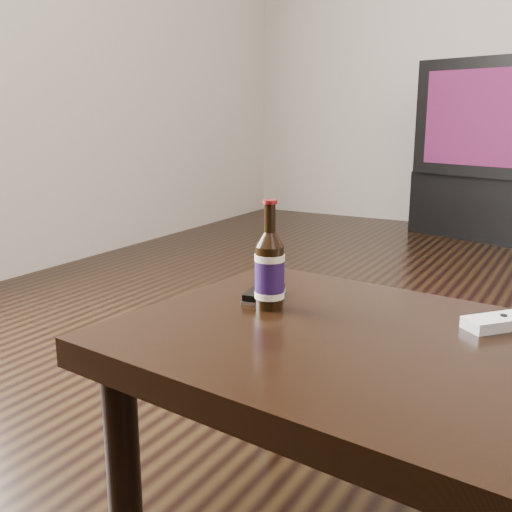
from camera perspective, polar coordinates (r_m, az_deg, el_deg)
The scene contains 6 objects.
tv_stand at distance 4.05m, azimuth 22.17°, elevation 4.42°, with size 0.99×0.49×0.39m, color black.
tv at distance 4.01m, azimuth 22.85°, elevation 12.05°, with size 1.05×0.84×0.69m.
coffee_table at distance 1.01m, azimuth 15.82°, elevation -11.58°, with size 1.12×0.73×0.40m.
beer_bottle at distance 1.14m, azimuth 1.30°, elevation -1.41°, with size 0.06×0.06×0.21m.
phone at distance 1.22m, azimuth 0.78°, elevation -3.64°, with size 0.08×0.12×0.02m.
remote at distance 1.16m, azimuth 23.23°, elevation -5.64°, with size 0.16×0.17×0.02m.
Camera 1 is at (-0.12, -1.27, 0.76)m, focal length 42.00 mm.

